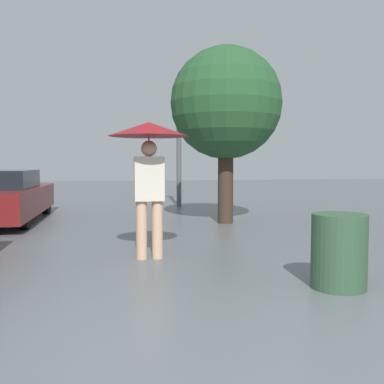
{
  "coord_description": "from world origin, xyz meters",
  "views": [
    {
      "loc": [
        -0.52,
        -2.86,
        1.38
      ],
      "look_at": [
        0.57,
        3.22,
        0.95
      ],
      "focal_mm": 40.0,
      "sensor_mm": 36.0,
      "label": 1
    }
  ],
  "objects_px": {
    "parked_car_farthest": "(0,197)",
    "tree": "(226,104)",
    "street_lamp": "(179,127)",
    "trash_bin": "(339,251)",
    "pedestrian": "(149,149)"
  },
  "relations": [
    {
      "from": "parked_car_farthest",
      "to": "tree",
      "type": "height_order",
      "value": "tree"
    },
    {
      "from": "parked_car_farthest",
      "to": "street_lamp",
      "type": "distance_m",
      "value": 5.64
    },
    {
      "from": "tree",
      "to": "trash_bin",
      "type": "height_order",
      "value": "tree"
    },
    {
      "from": "parked_car_farthest",
      "to": "tree",
      "type": "bearing_deg",
      "value": -13.08
    },
    {
      "from": "pedestrian",
      "to": "tree",
      "type": "distance_m",
      "value": 4.04
    },
    {
      "from": "parked_car_farthest",
      "to": "trash_bin",
      "type": "distance_m",
      "value": 8.12
    },
    {
      "from": "pedestrian",
      "to": "street_lamp",
      "type": "xyz_separation_m",
      "value": [
        1.48,
        7.13,
        0.91
      ]
    },
    {
      "from": "street_lamp",
      "to": "trash_bin",
      "type": "relative_size",
      "value": 4.69
    },
    {
      "from": "parked_car_farthest",
      "to": "pedestrian",
      "type": "bearing_deg",
      "value": -55.23
    },
    {
      "from": "trash_bin",
      "to": "pedestrian",
      "type": "bearing_deg",
      "value": 136.92
    },
    {
      "from": "tree",
      "to": "street_lamp",
      "type": "bearing_deg",
      "value": 97.65
    },
    {
      "from": "pedestrian",
      "to": "trash_bin",
      "type": "distance_m",
      "value": 2.89
    },
    {
      "from": "parked_car_farthest",
      "to": "street_lamp",
      "type": "relative_size",
      "value": 1.17
    },
    {
      "from": "pedestrian",
      "to": "street_lamp",
      "type": "distance_m",
      "value": 7.34
    },
    {
      "from": "trash_bin",
      "to": "parked_car_farthest",
      "type": "bearing_deg",
      "value": 128.7
    }
  ]
}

